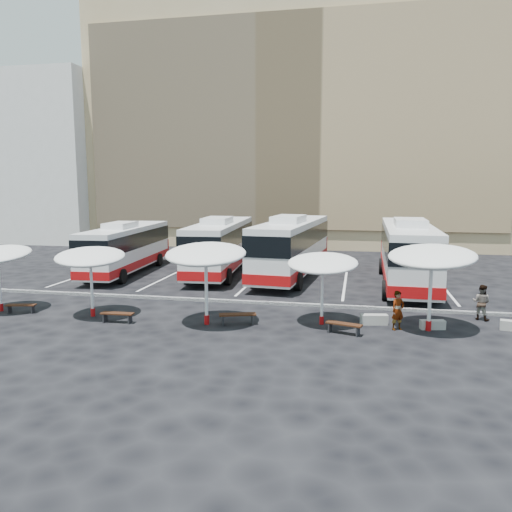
% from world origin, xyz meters
% --- Properties ---
extents(ground, '(120.00, 120.00, 0.00)m').
position_xyz_m(ground, '(0.00, 0.00, 0.00)').
color(ground, black).
rests_on(ground, ground).
extents(sandstone_building, '(42.00, 18.25, 29.60)m').
position_xyz_m(sandstone_building, '(0.00, 31.87, 12.63)').
color(sandstone_building, tan).
rests_on(sandstone_building, ground).
extents(apartment_block, '(14.00, 14.00, 18.00)m').
position_xyz_m(apartment_block, '(-28.00, 28.00, 9.00)').
color(apartment_block, silver).
rests_on(apartment_block, ground).
extents(curb_divider, '(34.00, 0.25, 0.15)m').
position_xyz_m(curb_divider, '(0.00, 0.50, 0.07)').
color(curb_divider, black).
rests_on(curb_divider, ground).
extents(bay_lines, '(24.15, 12.00, 0.01)m').
position_xyz_m(bay_lines, '(0.00, 8.00, 0.01)').
color(bay_lines, white).
rests_on(bay_lines, ground).
extents(bus_0, '(3.29, 11.80, 3.70)m').
position_xyz_m(bus_0, '(-9.38, 7.79, 1.89)').
color(bus_0, silver).
rests_on(bus_0, ground).
extents(bus_1, '(3.60, 12.92, 4.05)m').
position_xyz_m(bus_1, '(-2.84, 9.18, 2.07)').
color(bus_1, silver).
rests_on(bus_1, ground).
extents(bus_2, '(4.02, 13.59, 4.25)m').
position_xyz_m(bus_2, '(2.32, 8.85, 2.17)').
color(bus_2, silver).
rests_on(bus_2, ground).
extents(bus_3, '(3.33, 13.47, 4.26)m').
position_xyz_m(bus_3, '(9.77, 7.17, 2.18)').
color(bus_3, silver).
rests_on(bus_3, ground).
extents(sunshade_1, '(4.20, 4.22, 3.39)m').
position_xyz_m(sunshade_1, '(-5.68, -3.53, 2.88)').
color(sunshade_1, silver).
rests_on(sunshade_1, ground).
extents(sunshade_2, '(3.88, 3.92, 3.78)m').
position_xyz_m(sunshade_2, '(0.11, -3.77, 3.21)').
color(sunshade_2, silver).
rests_on(sunshade_2, ground).
extents(sunshade_3, '(3.32, 3.36, 3.29)m').
position_xyz_m(sunshade_3, '(5.21, -2.73, 2.80)').
color(sunshade_3, silver).
rests_on(sunshade_3, ground).
extents(sunshade_4, '(4.64, 4.67, 3.82)m').
position_xyz_m(sunshade_4, '(9.83, -2.78, 3.25)').
color(sunshade_4, silver).
rests_on(sunshade_4, ground).
extents(wood_bench_0, '(1.47, 0.68, 0.43)m').
position_xyz_m(wood_bench_0, '(-9.45, -3.71, 0.33)').
color(wood_bench_0, black).
rests_on(wood_bench_0, ground).
extents(wood_bench_1, '(1.53, 0.46, 0.47)m').
position_xyz_m(wood_bench_1, '(-3.98, -4.35, 0.36)').
color(wood_bench_1, black).
rests_on(wood_bench_1, ground).
extents(wood_bench_2, '(1.72, 0.93, 0.51)m').
position_xyz_m(wood_bench_2, '(1.50, -3.57, 0.39)').
color(wood_bench_2, black).
rests_on(wood_bench_2, ground).
extents(wood_bench_3, '(1.59, 0.85, 0.47)m').
position_xyz_m(wood_bench_3, '(6.25, -4.04, 0.36)').
color(wood_bench_3, black).
rests_on(wood_bench_3, ground).
extents(conc_bench_0, '(1.26, 0.62, 0.45)m').
position_xyz_m(conc_bench_0, '(7.54, -2.28, 0.23)').
color(conc_bench_0, gray).
rests_on(conc_bench_0, ground).
extents(conc_bench_1, '(1.11, 0.56, 0.40)m').
position_xyz_m(conc_bench_1, '(10.03, -2.53, 0.20)').
color(conc_bench_1, gray).
rests_on(conc_bench_1, ground).
extents(passenger_0, '(0.75, 0.69, 1.72)m').
position_xyz_m(passenger_0, '(8.51, -2.94, 0.86)').
color(passenger_0, black).
rests_on(passenger_0, ground).
extents(passenger_1, '(1.03, 0.96, 1.68)m').
position_xyz_m(passenger_1, '(12.47, -0.51, 0.84)').
color(passenger_1, black).
rests_on(passenger_1, ground).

